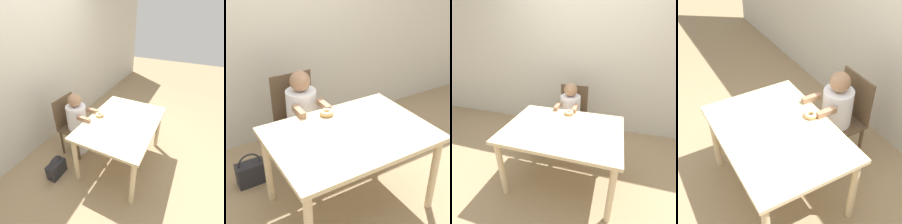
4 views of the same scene
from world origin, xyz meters
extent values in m
plane|color=#997F5B|center=(0.00, 0.00, 0.00)|extent=(12.00, 12.00, 0.00)
cube|color=beige|center=(0.00, 0.00, 0.69)|extent=(1.22, 0.88, 0.03)
cylinder|color=beige|center=(-0.55, -0.38, 0.34)|extent=(0.06, 0.06, 0.67)
cylinder|color=beige|center=(-0.55, 0.38, 0.34)|extent=(0.06, 0.06, 0.67)
cylinder|color=beige|center=(0.55, 0.38, 0.34)|extent=(0.06, 0.06, 0.67)
cube|color=brown|center=(-0.09, 0.71, 0.44)|extent=(0.41, 0.36, 0.03)
cube|color=brown|center=(-0.09, 0.88, 0.68)|extent=(0.41, 0.02, 0.45)
cylinder|color=brown|center=(-0.27, 0.56, 0.21)|extent=(0.04, 0.04, 0.43)
cylinder|color=brown|center=(0.08, 0.56, 0.21)|extent=(0.04, 0.04, 0.43)
cylinder|color=brown|center=(-0.27, 0.86, 0.21)|extent=(0.04, 0.04, 0.43)
cylinder|color=brown|center=(0.08, 0.86, 0.21)|extent=(0.04, 0.04, 0.43)
cylinder|color=white|center=(-0.09, 0.67, 0.23)|extent=(0.23, 0.23, 0.45)
cylinder|color=white|center=(-0.09, 0.67, 0.63)|extent=(0.28, 0.28, 0.36)
sphere|color=#997051|center=(-0.09, 0.67, 0.90)|extent=(0.18, 0.18, 0.18)
cube|color=#997051|center=(-0.21, 0.46, 0.73)|extent=(0.05, 0.19, 0.05)
cube|color=#997051|center=(0.02, 0.46, 0.73)|extent=(0.05, 0.19, 0.05)
torus|color=tan|center=(-0.02, 0.33, 0.73)|extent=(0.12, 0.12, 0.04)
torus|color=white|center=(-0.02, 0.33, 0.74)|extent=(0.10, 0.10, 0.02)
cube|color=white|center=(-0.17, 0.00, 0.71)|extent=(0.25, 0.25, 0.00)
cube|color=#232328|center=(-0.63, 0.67, 0.11)|extent=(0.26, 0.13, 0.22)
torus|color=#232328|center=(-0.63, 0.67, 0.22)|extent=(0.21, 0.02, 0.21)
cylinder|color=silver|center=(-0.17, 0.02, 0.71)|extent=(0.15, 0.15, 0.01)
camera|label=1|loc=(-1.74, -0.73, 1.99)|focal=28.00mm
camera|label=2|loc=(-1.10, -1.66, 1.96)|focal=50.00mm
camera|label=3|loc=(0.46, -1.50, 1.66)|focal=28.00mm
camera|label=4|loc=(1.66, -0.82, 2.36)|focal=50.00mm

